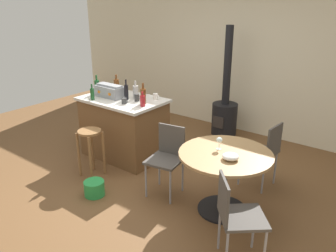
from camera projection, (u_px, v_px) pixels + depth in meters
name	position (u px, v px, depth m)	size (l,w,h in m)	color
ground_plane	(148.00, 183.00, 4.65)	(8.80, 8.80, 0.00)	brown
back_wall	(242.00, 57.00, 6.10)	(8.00, 0.10, 2.70)	beige
kitchen_island	(124.00, 127.00, 5.29)	(1.25, 0.83, 0.93)	brown
wooden_stool	(90.00, 143.00, 4.69)	(0.32, 0.32, 0.67)	olive
dining_table	(225.00, 167.00, 3.85)	(1.05, 1.05, 0.74)	black
folding_chair_near	(264.00, 150.00, 4.39)	(0.43, 0.43, 0.88)	#47423D
folding_chair_far	(167.00, 155.00, 4.27)	(0.46, 0.46, 0.87)	#47423D
folding_chair_left	(236.00, 213.00, 3.10)	(0.56, 0.56, 0.88)	#47423D
wood_stove	(225.00, 112.00, 6.00)	(0.44, 0.45, 1.93)	black
toolbox	(110.00, 91.00, 5.19)	(0.46, 0.24, 0.19)	gray
bottle_0	(136.00, 92.00, 5.10)	(0.08, 0.08, 0.26)	#B7B2AD
bottle_1	(143.00, 96.00, 4.84)	(0.08, 0.08, 0.30)	#603314
bottle_2	(97.00, 86.00, 5.35)	(0.08, 0.08, 0.29)	#194C23
bottle_3	(143.00, 101.00, 4.75)	(0.07, 0.07, 0.20)	maroon
bottle_4	(92.00, 94.00, 5.04)	(0.06, 0.06, 0.23)	#194C23
bottle_5	(116.00, 85.00, 5.45)	(0.08, 0.08, 0.28)	#603314
bottle_6	(126.00, 92.00, 5.04)	(0.06, 0.06, 0.30)	black
cup_0	(156.00, 96.00, 5.07)	(0.11, 0.07, 0.09)	white
cup_1	(124.00, 101.00, 4.87)	(0.11, 0.07, 0.08)	#383838
cup_2	(137.00, 98.00, 4.98)	(0.11, 0.07, 0.11)	#383838
wine_glass	(219.00, 140.00, 3.85)	(0.07, 0.07, 0.14)	silver
serving_bowl	(230.00, 156.00, 3.63)	(0.18, 0.18, 0.07)	white
plastic_bucket	(94.00, 188.00, 4.33)	(0.26, 0.26, 0.19)	green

